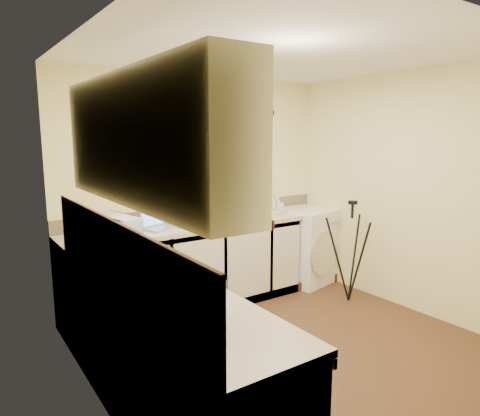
% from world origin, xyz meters
% --- Properties ---
extents(floor, '(3.20, 3.20, 0.00)m').
position_xyz_m(floor, '(0.00, 0.00, 0.00)').
color(floor, '#563122').
rests_on(floor, ground).
extents(ceiling, '(3.20, 3.20, 0.00)m').
position_xyz_m(ceiling, '(0.00, 0.00, 2.45)').
color(ceiling, white).
rests_on(ceiling, ground).
extents(wall_back, '(3.20, 0.00, 3.20)m').
position_xyz_m(wall_back, '(0.00, 1.50, 1.23)').
color(wall_back, '#FFF3AA').
rests_on(wall_back, ground).
extents(wall_front, '(3.20, 0.00, 3.20)m').
position_xyz_m(wall_front, '(0.00, -1.50, 1.23)').
color(wall_front, '#FFF3AA').
rests_on(wall_front, ground).
extents(wall_left, '(0.00, 3.00, 3.00)m').
position_xyz_m(wall_left, '(-1.60, 0.00, 1.23)').
color(wall_left, '#FFF3AA').
rests_on(wall_left, ground).
extents(wall_right, '(0.00, 3.00, 3.00)m').
position_xyz_m(wall_right, '(1.60, 0.00, 1.23)').
color(wall_right, '#FFF3AA').
rests_on(wall_right, ground).
extents(base_cabinet_back, '(2.55, 0.60, 0.86)m').
position_xyz_m(base_cabinet_back, '(-0.33, 1.20, 0.43)').
color(base_cabinet_back, silver).
rests_on(base_cabinet_back, floor).
extents(base_cabinet_left, '(0.54, 2.40, 0.86)m').
position_xyz_m(base_cabinet_left, '(-1.30, -0.30, 0.43)').
color(base_cabinet_left, silver).
rests_on(base_cabinet_left, floor).
extents(worktop_back, '(3.20, 0.60, 0.04)m').
position_xyz_m(worktop_back, '(0.00, 1.20, 0.88)').
color(worktop_back, beige).
rests_on(worktop_back, base_cabinet_back).
extents(worktop_left, '(0.60, 2.40, 0.04)m').
position_xyz_m(worktop_left, '(-1.30, -0.30, 0.88)').
color(worktop_left, beige).
rests_on(worktop_left, base_cabinet_left).
extents(upper_cabinet, '(0.28, 1.90, 0.70)m').
position_xyz_m(upper_cabinet, '(-1.44, -0.45, 1.80)').
color(upper_cabinet, silver).
rests_on(upper_cabinet, wall_left).
extents(splashback_left, '(0.02, 2.40, 0.45)m').
position_xyz_m(splashback_left, '(-1.59, -0.30, 1.12)').
color(splashback_left, beige).
rests_on(splashback_left, wall_left).
extents(splashback_back, '(3.20, 0.02, 0.14)m').
position_xyz_m(splashback_back, '(0.00, 1.49, 0.97)').
color(splashback_back, beige).
rests_on(splashback_back, wall_back).
extents(window_glass, '(1.50, 0.02, 1.00)m').
position_xyz_m(window_glass, '(0.20, 1.49, 1.55)').
color(window_glass, black).
rests_on(window_glass, wall_back).
extents(window_blind, '(1.50, 0.02, 0.25)m').
position_xyz_m(window_blind, '(0.20, 1.46, 1.92)').
color(window_blind, tan).
rests_on(window_blind, wall_back).
extents(windowsill, '(1.60, 0.14, 0.03)m').
position_xyz_m(windowsill, '(0.20, 1.43, 1.04)').
color(windowsill, white).
rests_on(windowsill, wall_back).
extents(sink, '(0.82, 0.46, 0.03)m').
position_xyz_m(sink, '(0.20, 1.20, 0.91)').
color(sink, tan).
rests_on(sink, worktop_back).
extents(faucet, '(0.03, 0.03, 0.24)m').
position_xyz_m(faucet, '(0.20, 1.38, 1.02)').
color(faucet, silver).
rests_on(faucet, worktop_back).
extents(washing_machine, '(0.76, 0.74, 0.91)m').
position_xyz_m(washing_machine, '(1.28, 1.16, 0.46)').
color(washing_machine, white).
rests_on(washing_machine, floor).
extents(laptop, '(0.36, 0.34, 0.22)m').
position_xyz_m(laptop, '(-0.65, 1.23, 0.96)').
color(laptop, '#A5A6AD').
rests_on(laptop, worktop_back).
extents(kettle, '(0.18, 0.18, 0.23)m').
position_xyz_m(kettle, '(-1.23, 0.53, 1.02)').
color(kettle, white).
rests_on(kettle, worktop_left).
extents(dish_rack, '(0.46, 0.41, 0.06)m').
position_xyz_m(dish_rack, '(0.75, 1.18, 0.93)').
color(dish_rack, beige).
rests_on(dish_rack, worktop_back).
extents(tripod, '(0.72, 0.72, 1.12)m').
position_xyz_m(tripod, '(1.24, 0.39, 0.56)').
color(tripod, black).
rests_on(tripod, floor).
extents(glass_jug, '(0.12, 0.12, 0.18)m').
position_xyz_m(glass_jug, '(-1.24, -0.86, 0.99)').
color(glass_jug, silver).
rests_on(glass_jug, worktop_left).
extents(steel_jar, '(0.09, 0.09, 0.12)m').
position_xyz_m(steel_jar, '(-1.33, -0.34, 0.96)').
color(steel_jar, white).
rests_on(steel_jar, worktop_left).
extents(microwave, '(0.44, 0.57, 0.28)m').
position_xyz_m(microwave, '(-1.32, 0.64, 1.04)').
color(microwave, white).
rests_on(microwave, worktop_left).
extents(plant_a, '(0.15, 0.12, 0.24)m').
position_xyz_m(plant_a, '(-0.39, 1.41, 1.17)').
color(plant_a, '#999999').
rests_on(plant_a, windowsill).
extents(plant_b, '(0.18, 0.16, 0.26)m').
position_xyz_m(plant_b, '(-0.10, 1.40, 1.18)').
color(plant_b, '#999999').
rests_on(plant_b, windowsill).
extents(plant_c, '(0.16, 0.16, 0.22)m').
position_xyz_m(plant_c, '(0.16, 1.41, 1.16)').
color(plant_c, '#999999').
rests_on(plant_c, windowsill).
extents(soap_bottle_green, '(0.13, 0.13, 0.26)m').
position_xyz_m(soap_bottle_green, '(0.85, 1.41, 1.18)').
color(soap_bottle_green, green).
rests_on(soap_bottle_green, windowsill).
extents(soap_bottle_clear, '(0.10, 0.10, 0.18)m').
position_xyz_m(soap_bottle_clear, '(0.92, 1.42, 1.14)').
color(soap_bottle_clear, '#999999').
rests_on(soap_bottle_clear, windowsill).
extents(cup_back, '(0.18, 0.18, 0.11)m').
position_xyz_m(cup_back, '(0.95, 1.28, 0.95)').
color(cup_back, white).
rests_on(cup_back, worktop_back).
extents(cup_left, '(0.12, 0.12, 0.10)m').
position_xyz_m(cup_left, '(-1.27, -0.56, 0.95)').
color(cup_left, beige).
rests_on(cup_left, worktop_left).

